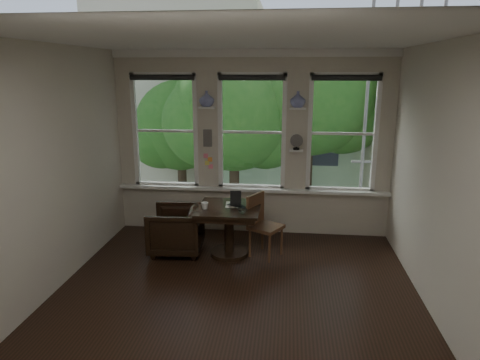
# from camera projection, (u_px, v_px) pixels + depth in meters

# --- Properties ---
(ground) EXTENTS (4.50, 4.50, 0.00)m
(ground) POSITION_uv_depth(u_px,v_px,m) (235.00, 295.00, 5.25)
(ground) COLOR black
(ground) RESTS_ON ground
(ceiling) EXTENTS (4.50, 4.50, 0.00)m
(ceiling) POSITION_uv_depth(u_px,v_px,m) (234.00, 39.00, 4.50)
(ceiling) COLOR silver
(ceiling) RESTS_ON ground
(wall_back) EXTENTS (4.50, 0.00, 4.50)m
(wall_back) POSITION_uv_depth(u_px,v_px,m) (252.00, 144.00, 7.04)
(wall_back) COLOR #BEB1A2
(wall_back) RESTS_ON ground
(wall_front) EXTENTS (4.50, 0.00, 4.50)m
(wall_front) POSITION_uv_depth(u_px,v_px,m) (191.00, 262.00, 2.71)
(wall_front) COLOR #BEB1A2
(wall_front) RESTS_ON ground
(wall_left) EXTENTS (0.00, 4.50, 4.50)m
(wall_left) POSITION_uv_depth(u_px,v_px,m) (49.00, 172.00, 5.12)
(wall_left) COLOR #BEB1A2
(wall_left) RESTS_ON ground
(wall_right) EXTENTS (0.00, 4.50, 4.50)m
(wall_right) POSITION_uv_depth(u_px,v_px,m) (441.00, 183.00, 4.63)
(wall_right) COLOR #BEB1A2
(wall_right) RESTS_ON ground
(window_left) EXTENTS (1.10, 0.12, 1.90)m
(window_left) POSITION_uv_depth(u_px,v_px,m) (166.00, 131.00, 7.15)
(window_left) COLOR white
(window_left) RESTS_ON ground
(window_center) EXTENTS (1.10, 0.12, 1.90)m
(window_center) POSITION_uv_depth(u_px,v_px,m) (252.00, 132.00, 6.99)
(window_center) COLOR white
(window_center) RESTS_ON ground
(window_right) EXTENTS (1.10, 0.12, 1.90)m
(window_right) POSITION_uv_depth(u_px,v_px,m) (342.00, 134.00, 6.83)
(window_right) COLOR white
(window_right) RESTS_ON ground
(shelf_left) EXTENTS (0.26, 0.16, 0.03)m
(shelf_left) POSITION_uv_depth(u_px,v_px,m) (207.00, 107.00, 6.87)
(shelf_left) COLOR white
(shelf_left) RESTS_ON ground
(shelf_right) EXTENTS (0.26, 0.16, 0.03)m
(shelf_right) POSITION_uv_depth(u_px,v_px,m) (298.00, 108.00, 6.71)
(shelf_right) COLOR white
(shelf_right) RESTS_ON ground
(intercom) EXTENTS (0.14, 0.06, 0.28)m
(intercom) POSITION_uv_depth(u_px,v_px,m) (208.00, 138.00, 7.03)
(intercom) COLOR #59544F
(intercom) RESTS_ON ground
(sticky_notes) EXTENTS (0.16, 0.01, 0.24)m
(sticky_notes) POSITION_uv_depth(u_px,v_px,m) (208.00, 159.00, 7.12)
(sticky_notes) COLOR pink
(sticky_notes) RESTS_ON ground
(desk_fan) EXTENTS (0.20, 0.20, 0.24)m
(desk_fan) POSITION_uv_depth(u_px,v_px,m) (296.00, 144.00, 6.84)
(desk_fan) COLOR #59544F
(desk_fan) RESTS_ON ground
(vase_left) EXTENTS (0.24, 0.24, 0.25)m
(vase_left) POSITION_uv_depth(u_px,v_px,m) (207.00, 99.00, 6.84)
(vase_left) COLOR silver
(vase_left) RESTS_ON shelf_left
(vase_right) EXTENTS (0.24, 0.24, 0.25)m
(vase_right) POSITION_uv_depth(u_px,v_px,m) (298.00, 99.00, 6.68)
(vase_right) COLOR silver
(vase_right) RESTS_ON shelf_right
(table) EXTENTS (0.90, 0.90, 0.75)m
(table) POSITION_uv_depth(u_px,v_px,m) (229.00, 231.00, 6.32)
(table) COLOR black
(table) RESTS_ON ground
(armchair_left) EXTENTS (0.83, 0.80, 0.71)m
(armchair_left) POSITION_uv_depth(u_px,v_px,m) (176.00, 230.00, 6.42)
(armchair_left) COLOR black
(armchair_left) RESTS_ON ground
(cushion_red) EXTENTS (0.45, 0.45, 0.06)m
(cushion_red) POSITION_uv_depth(u_px,v_px,m) (176.00, 224.00, 6.40)
(cushion_red) COLOR maroon
(cushion_red) RESTS_ON armchair_left
(side_chair_right) EXTENTS (0.57, 0.57, 0.92)m
(side_chair_right) POSITION_uv_depth(u_px,v_px,m) (266.00, 226.00, 6.27)
(side_chair_right) COLOR #4D271B
(side_chair_right) RESTS_ON ground
(laptop) EXTENTS (0.36, 0.33, 0.02)m
(laptop) POSITION_uv_depth(u_px,v_px,m) (235.00, 207.00, 6.19)
(laptop) COLOR black
(laptop) RESTS_ON table
(mug) EXTENTS (0.12, 0.12, 0.10)m
(mug) POSITION_uv_depth(u_px,v_px,m) (205.00, 206.00, 6.12)
(mug) COLOR white
(mug) RESTS_ON table
(drinking_glass) EXTENTS (0.13, 0.13, 0.10)m
(drinking_glass) POSITION_uv_depth(u_px,v_px,m) (242.00, 210.00, 5.91)
(drinking_glass) COLOR white
(drinking_glass) RESTS_ON table
(tablet) EXTENTS (0.17, 0.09, 0.22)m
(tablet) POSITION_uv_depth(u_px,v_px,m) (236.00, 198.00, 6.27)
(tablet) COLOR black
(tablet) RESTS_ON table
(papers) EXTENTS (0.25, 0.32, 0.00)m
(papers) POSITION_uv_depth(u_px,v_px,m) (233.00, 205.00, 6.33)
(papers) COLOR silver
(papers) RESTS_ON table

